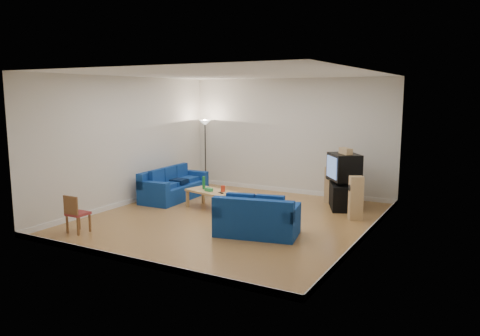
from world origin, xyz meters
The scene contains 16 objects.
room centered at (0.00, 0.00, 1.54)m, with size 6.01×6.51×3.21m.
sofa_three_seat centered at (-2.39, 1.01, 0.30)m, with size 0.99×2.11×0.80m.
sofa_loveseat centered at (1.06, -0.84, 0.30)m, with size 1.75×1.20×0.80m.
coffee_table centered at (-0.89, 0.56, 0.40)m, with size 1.36×0.90×0.46m.
bottle centered at (-1.14, 0.62, 0.61)m, with size 0.07×0.07×0.32m, color #197233.
tissue_box centered at (-0.89, 0.46, 0.49)m, with size 0.20×0.11×0.08m, color green.
red_canister centered at (-0.58, 0.60, 0.53)m, with size 0.10×0.10×0.14m, color red.
remote centered at (-0.52, 0.41, 0.47)m, with size 0.17×0.05×0.02m, color black.
tv_stand centered at (1.89, 2.14, 0.31)m, with size 1.00×0.56×0.61m, color black.
av_receiver centered at (1.92, 2.12, 0.66)m, with size 0.38×0.31×0.09m, color black.
television centered at (1.90, 2.17, 1.03)m, with size 0.99×1.04×0.65m.
centre_speaker centered at (1.94, 2.11, 1.42)m, with size 0.42×0.17×0.15m, color tan.
speaker_left centered at (1.42, 2.62, 0.47)m, with size 0.24×0.31×0.93m.
speaker_right centered at (2.45, 1.28, 0.49)m, with size 0.36×0.34×0.98m.
floor_lamp centered at (-2.45, 2.70, 1.66)m, with size 0.34×0.34×2.01m.
dining_chair centered at (-2.18, -2.46, 0.44)m, with size 0.38×0.38×0.78m.
Camera 1 is at (5.11, -8.82, 2.78)m, focal length 35.00 mm.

